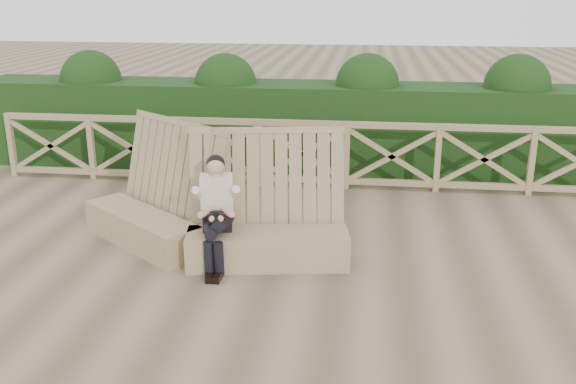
# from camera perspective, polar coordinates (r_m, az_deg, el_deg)

# --- Properties ---
(ground) EXTENTS (60.00, 60.00, 0.00)m
(ground) POSITION_cam_1_polar(r_m,az_deg,el_deg) (7.29, -1.68, -7.67)
(ground) COLOR brown
(ground) RESTS_ON ground
(bench) EXTENTS (3.53, 1.79, 1.55)m
(bench) POSITION_cam_1_polar(r_m,az_deg,el_deg) (7.90, -7.36, -2.68)
(bench) COLOR #82644A
(bench) RESTS_ON ground
(woman) EXTENTS (0.43, 0.82, 1.31)m
(woman) POSITION_cam_1_polar(r_m,az_deg,el_deg) (7.41, -6.39, -1.47)
(woman) COLOR black
(woman) RESTS_ON ground
(guardrail) EXTENTS (10.10, 0.09, 1.10)m
(guardrail) POSITION_cam_1_polar(r_m,az_deg,el_deg) (10.38, 1.26, 3.43)
(guardrail) COLOR #917854
(guardrail) RESTS_ON ground
(hedge) EXTENTS (12.00, 1.20, 1.50)m
(hedge) POSITION_cam_1_polar(r_m,az_deg,el_deg) (11.49, 1.90, 5.87)
(hedge) COLOR black
(hedge) RESTS_ON ground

